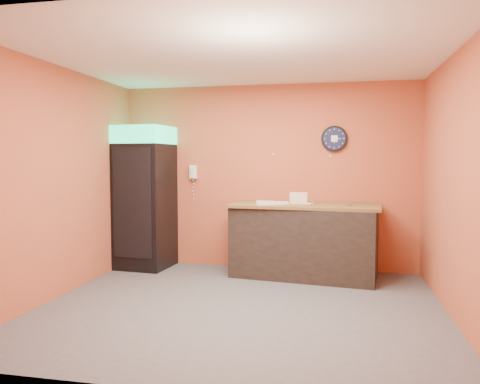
# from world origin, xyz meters

# --- Properties ---
(floor) EXTENTS (4.50, 4.50, 0.00)m
(floor) POSITION_xyz_m (0.00, 0.00, 0.00)
(floor) COLOR #47474C
(floor) RESTS_ON ground
(back_wall) EXTENTS (4.50, 0.02, 2.80)m
(back_wall) POSITION_xyz_m (0.00, 2.00, 1.40)
(back_wall) COLOR #BD5335
(back_wall) RESTS_ON floor
(left_wall) EXTENTS (0.02, 4.00, 2.80)m
(left_wall) POSITION_xyz_m (-2.25, 0.00, 1.40)
(left_wall) COLOR #BD5335
(left_wall) RESTS_ON floor
(right_wall) EXTENTS (0.02, 4.00, 2.80)m
(right_wall) POSITION_xyz_m (2.25, 0.00, 1.40)
(right_wall) COLOR #BD5335
(right_wall) RESTS_ON floor
(ceiling) EXTENTS (4.50, 4.00, 0.02)m
(ceiling) POSITION_xyz_m (0.00, 0.00, 2.80)
(ceiling) COLOR white
(ceiling) RESTS_ON back_wall
(beverage_cooler) EXTENTS (0.82, 0.83, 2.17)m
(beverage_cooler) POSITION_xyz_m (-1.85, 1.60, 1.06)
(beverage_cooler) COLOR black
(beverage_cooler) RESTS_ON floor
(prep_counter) EXTENTS (2.09, 1.13, 1.00)m
(prep_counter) POSITION_xyz_m (0.61, 1.56, 0.50)
(prep_counter) COLOR black
(prep_counter) RESTS_ON floor
(wall_clock) EXTENTS (0.38, 0.06, 0.38)m
(wall_clock) POSITION_xyz_m (1.01, 1.97, 1.97)
(wall_clock) COLOR black
(wall_clock) RESTS_ON back_wall
(wall_phone) EXTENTS (0.11, 0.10, 0.21)m
(wall_phone) POSITION_xyz_m (-1.16, 1.95, 1.47)
(wall_phone) COLOR white
(wall_phone) RESTS_ON back_wall
(butcher_paper) EXTENTS (2.15, 1.08, 0.04)m
(butcher_paper) POSITION_xyz_m (0.61, 1.56, 1.02)
(butcher_paper) COLOR brown
(butcher_paper) RESTS_ON prep_counter
(sub_roll_stack) EXTENTS (0.27, 0.14, 0.16)m
(sub_roll_stack) POSITION_xyz_m (0.53, 1.57, 1.12)
(sub_roll_stack) COLOR beige
(sub_roll_stack) RESTS_ON butcher_paper
(wrapped_sandwich_left) EXTENTS (0.29, 0.20, 0.04)m
(wrapped_sandwich_left) POSITION_xyz_m (0.09, 1.34, 1.06)
(wrapped_sandwich_left) COLOR silver
(wrapped_sandwich_left) RESTS_ON butcher_paper
(wrapped_sandwich_mid) EXTENTS (0.29, 0.17, 0.04)m
(wrapped_sandwich_mid) POSITION_xyz_m (0.25, 1.44, 1.06)
(wrapped_sandwich_mid) COLOR silver
(wrapped_sandwich_mid) RESTS_ON butcher_paper
(wrapped_sandwich_right) EXTENTS (0.26, 0.14, 0.04)m
(wrapped_sandwich_right) POSITION_xyz_m (0.04, 1.55, 1.05)
(wrapped_sandwich_right) COLOR silver
(wrapped_sandwich_right) RESTS_ON butcher_paper
(kitchen_tool) EXTENTS (0.06, 0.06, 0.06)m
(kitchen_tool) POSITION_xyz_m (0.73, 1.52, 1.07)
(kitchen_tool) COLOR silver
(kitchen_tool) RESTS_ON butcher_paper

